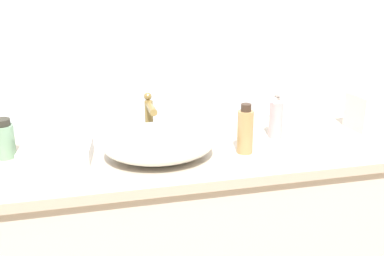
# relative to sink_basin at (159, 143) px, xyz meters

# --- Properties ---
(bathroom_wall_rear) EXTENTS (6.00, 0.06, 2.60)m
(bathroom_wall_rear) POSITION_rel_sink_basin_xyz_m (0.17, 0.38, 0.36)
(bathroom_wall_rear) COLOR silver
(bathroom_wall_rear) RESTS_ON ground
(vanity_counter) EXTENTS (1.72, 0.57, 0.89)m
(vanity_counter) POSITION_rel_sink_basin_xyz_m (0.25, 0.06, -0.50)
(vanity_counter) COLOR beige
(vanity_counter) RESTS_ON ground
(sink_basin) EXTENTS (0.37, 0.32, 0.10)m
(sink_basin) POSITION_rel_sink_basin_xyz_m (0.00, 0.00, 0.00)
(sink_basin) COLOR silver
(sink_basin) RESTS_ON vanity_counter
(faucet) EXTENTS (0.03, 0.14, 0.17)m
(faucet) POSITION_rel_sink_basin_xyz_m (-0.00, 0.17, 0.05)
(faucet) COLOR brown
(faucet) RESTS_ON vanity_counter
(soap_dispenser) EXTENTS (0.05, 0.05, 0.18)m
(soap_dispenser) POSITION_rel_sink_basin_xyz_m (0.45, 0.09, 0.03)
(soap_dispenser) COLOR pink
(soap_dispenser) RESTS_ON vanity_counter
(lotion_bottle) EXTENTS (0.05, 0.05, 0.17)m
(lotion_bottle) POSITION_rel_sink_basin_xyz_m (0.29, -0.03, 0.03)
(lotion_bottle) COLOR #AA8552
(lotion_bottle) RESTS_ON vanity_counter
(perfume_bottle) EXTENTS (0.07, 0.07, 0.13)m
(perfume_bottle) POSITION_rel_sink_basin_xyz_m (-0.49, 0.12, 0.01)
(perfume_bottle) COLOR gray
(perfume_bottle) RESTS_ON vanity_counter
(tissue_box) EXTENTS (0.14, 0.14, 0.18)m
(tissue_box) POSITION_rel_sink_basin_xyz_m (0.84, 0.10, 0.03)
(tissue_box) COLOR beige
(tissue_box) RESTS_ON vanity_counter
(folded_hand_towel) EXTENTS (0.24, 0.19, 0.05)m
(folded_hand_towel) POSITION_rel_sink_basin_xyz_m (-0.33, 0.05, -0.02)
(folded_hand_towel) COLOR white
(folded_hand_towel) RESTS_ON vanity_counter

